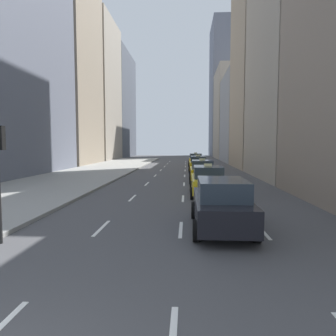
% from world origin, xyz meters
% --- Properties ---
extents(sidewalk_left, '(8.00, 66.00, 0.15)m').
position_xyz_m(sidewalk_left, '(-7.00, 27.00, 0.07)').
color(sidewalk_left, gray).
rests_on(sidewalk_left, ground).
extents(lane_markings, '(5.72, 56.00, 0.01)m').
position_xyz_m(lane_markings, '(2.60, 23.00, 0.01)').
color(lane_markings, white).
rests_on(lane_markings, ground).
extents(building_row_left, '(6.00, 80.11, 34.70)m').
position_xyz_m(building_row_left, '(-14.00, 39.19, 14.12)').
color(building_row_left, slate).
rests_on(building_row_left, ground).
extents(building_row_right, '(6.00, 83.00, 36.55)m').
position_xyz_m(building_row_right, '(12.00, 46.98, 13.01)').
color(building_row_right, gray).
rests_on(building_row_right, ground).
extents(taxi_lead, '(2.02, 4.40, 1.87)m').
position_xyz_m(taxi_lead, '(4.00, 39.28, 0.88)').
color(taxi_lead, yellow).
rests_on(taxi_lead, ground).
extents(taxi_second, '(2.02, 4.40, 1.87)m').
position_xyz_m(taxi_second, '(4.00, 15.03, 0.88)').
color(taxi_second, yellow).
rests_on(taxi_second, ground).
extents(taxi_third, '(2.02, 4.40, 1.87)m').
position_xyz_m(taxi_third, '(4.00, 21.45, 0.88)').
color(taxi_third, yellow).
rests_on(taxi_third, ground).
extents(taxi_fourth, '(2.02, 4.40, 1.87)m').
position_xyz_m(taxi_fourth, '(4.00, 30.06, 0.88)').
color(taxi_fourth, yellow).
rests_on(taxi_fourth, ground).
extents(sedan_black_near, '(2.02, 4.61, 1.78)m').
position_xyz_m(sedan_black_near, '(4.00, 8.10, 0.90)').
color(sedan_black_near, black).
rests_on(sedan_black_near, ground).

